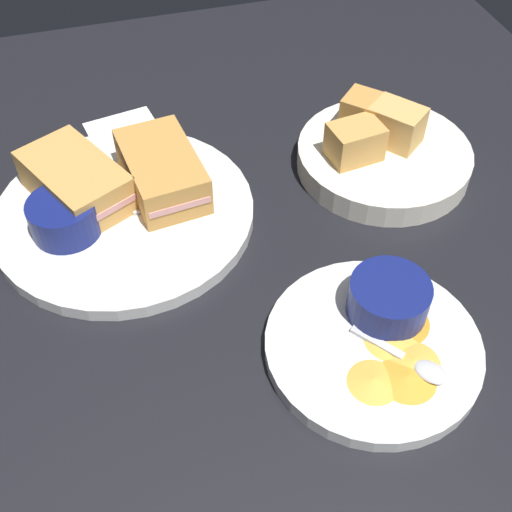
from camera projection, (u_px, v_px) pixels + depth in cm
name	position (u px, v px, depth cm)	size (l,w,h in cm)	color
ground_plane	(228.00, 268.00, 71.38)	(110.00, 110.00, 3.00)	black
plate_sandwich_main	(125.00, 213.00, 73.83)	(29.27, 29.27, 1.60)	silver
sandwich_half_near	(162.00, 171.00, 73.91)	(13.98, 9.06, 4.80)	#C68C42
sandwich_half_far	(76.00, 182.00, 72.68)	(15.03, 12.64, 4.80)	tan
ramekin_dark_sauce	(64.00, 216.00, 69.29)	(7.46, 7.46, 4.03)	navy
spoon_by_dark_ramekin	(120.00, 215.00, 72.03)	(2.47, 9.94, 0.80)	silver
plate_chips_companion	(373.00, 347.00, 61.59)	(20.53, 20.53, 1.60)	silver
ramekin_light_gravy	(389.00, 298.00, 61.95)	(7.80, 7.80, 3.81)	navy
spoon_by_gravy_ramekin	(418.00, 365.00, 58.89)	(8.81, 7.07, 0.80)	silver
plantain_chip_scatter	(395.00, 344.00, 60.47)	(14.76, 12.23, 0.60)	gold
bread_basket_rear	(381.00, 152.00, 78.94)	(21.02, 21.02, 7.67)	silver
paper_napkin_folded	(128.00, 137.00, 84.25)	(11.00, 9.00, 0.40)	white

